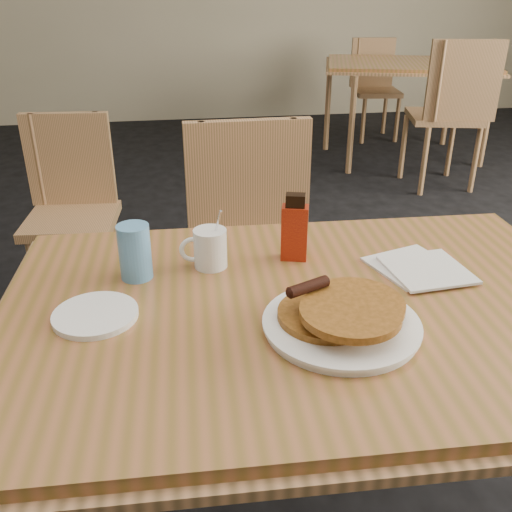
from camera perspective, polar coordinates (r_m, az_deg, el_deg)
The scene contains 12 objects.
main_table at distance 1.19m, azimuth 5.06°, elevation -6.40°, with size 1.30×0.90×0.75m.
neighbor_table at distance 4.75m, azimuth 15.05°, elevation 17.75°, with size 1.45×1.16×0.75m.
chair_main_far at distance 1.91m, azimuth -0.34°, elevation 1.76°, with size 0.43×0.43×0.93m.
chair_neighbor_far at distance 5.43m, azimuth 11.75°, elevation 16.88°, with size 0.43×0.43×0.85m.
chair_neighbor_near at distance 4.07m, azimuth 19.07°, elevation 14.29°, with size 0.54×0.54×1.00m.
chair_wall_extra at distance 2.62m, azimuth -18.00°, elevation 5.88°, with size 0.40×0.40×0.82m.
pancake_plate at distance 1.08m, azimuth 8.59°, elevation -6.16°, with size 0.30×0.30×0.09m.
coffee_mug at distance 1.29m, azimuth -4.71°, elevation 0.84°, with size 0.11×0.08×0.14m.
syrup_bottle at distance 1.31m, azimuth 3.88°, elevation 2.67°, with size 0.07×0.05×0.16m.
napkin_stack at distance 1.33m, azimuth 16.05°, elevation -1.17°, with size 0.22×0.23×0.01m.
blue_tumbler at distance 1.26m, azimuth -12.02°, elevation 0.41°, with size 0.07×0.07×0.12m, color #5999D1.
side_saucer at distance 1.15m, azimuth -15.76°, elevation -5.69°, with size 0.17×0.17×0.01m, color white.
Camera 1 is at (-0.18, -0.97, 1.35)m, focal length 40.00 mm.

